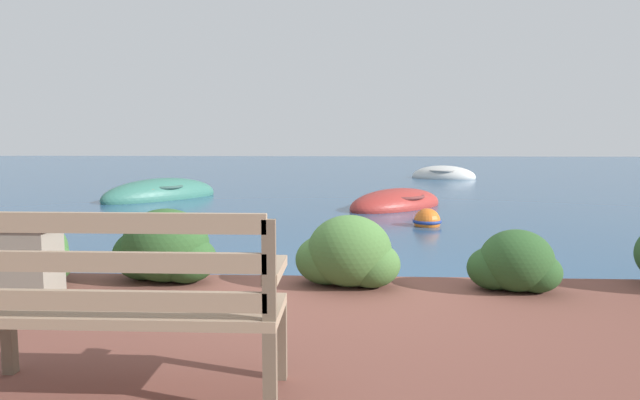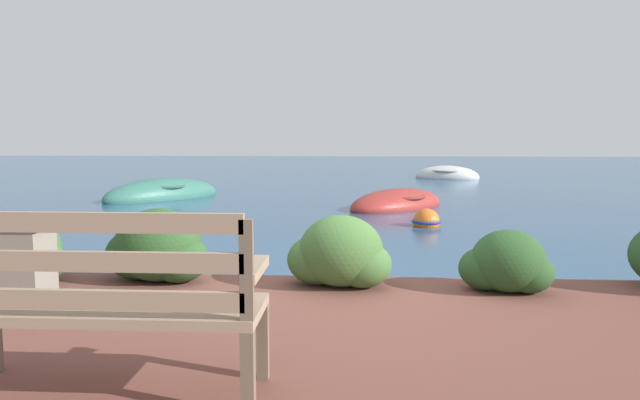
# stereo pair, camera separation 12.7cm
# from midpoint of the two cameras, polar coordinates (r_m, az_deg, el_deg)

# --- Properties ---
(ground_plane) EXTENTS (80.00, 80.00, 0.00)m
(ground_plane) POSITION_cam_midpoint_polar(r_m,az_deg,el_deg) (5.28, 1.10, -9.93)
(ground_plane) COLOR navy
(park_bench) EXTENTS (1.52, 0.48, 0.93)m
(park_bench) POSITION_cam_midpoint_polar(r_m,az_deg,el_deg) (2.91, -20.43, -9.40)
(park_bench) COLOR brown
(park_bench) RESTS_ON patio_terrace
(hedge_clump_far_left) EXTENTS (0.85, 0.61, 0.58)m
(hedge_clump_far_left) POSITION_cam_midpoint_polar(r_m,az_deg,el_deg) (5.57, -27.92, -4.84)
(hedge_clump_far_left) COLOR #38662D
(hedge_clump_far_left) RESTS_ON patio_terrace
(hedge_clump_left) EXTENTS (0.94, 0.68, 0.64)m
(hedge_clump_left) POSITION_cam_midpoint_polar(r_m,az_deg,el_deg) (5.18, -15.95, -4.82)
(hedge_clump_left) COLOR #284C23
(hedge_clump_left) RESTS_ON patio_terrace
(hedge_clump_centre) EXTENTS (0.89, 0.64, 0.60)m
(hedge_clump_centre) POSITION_cam_midpoint_polar(r_m,az_deg,el_deg) (4.84, 2.06, -5.55)
(hedge_clump_centre) COLOR #426B33
(hedge_clump_centre) RESTS_ON patio_terrace
(hedge_clump_right) EXTENTS (0.75, 0.54, 0.51)m
(hedge_clump_right) POSITION_cam_midpoint_polar(r_m,az_deg,el_deg) (4.93, 18.20, -6.14)
(hedge_clump_right) COLOR #284C23
(hedge_clump_right) RESTS_ON patio_terrace
(rowboat_nearest) EXTENTS (2.65, 2.76, 0.70)m
(rowboat_nearest) POSITION_cam_midpoint_polar(r_m,az_deg,el_deg) (12.11, 7.33, -0.47)
(rowboat_nearest) COLOR #9E2D28
(rowboat_nearest) RESTS_ON ground_plane
(rowboat_mid) EXTENTS (2.73, 3.16, 0.87)m
(rowboat_mid) POSITION_cam_midpoint_polar(r_m,az_deg,el_deg) (14.27, -15.85, 0.40)
(rowboat_mid) COLOR #336B5B
(rowboat_mid) RESTS_ON ground_plane
(rowboat_far) EXTENTS (2.55, 1.89, 0.81)m
(rowboat_far) POSITION_cam_midpoint_polar(r_m,az_deg,el_deg) (21.07, 12.08, 2.32)
(rowboat_far) COLOR silver
(rowboat_far) RESTS_ON ground_plane
(mooring_buoy) EXTENTS (0.49, 0.49, 0.44)m
(mooring_buoy) POSITION_cam_midpoint_polar(r_m,az_deg,el_deg) (9.68, 10.29, -2.12)
(mooring_buoy) COLOR orange
(mooring_buoy) RESTS_ON ground_plane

